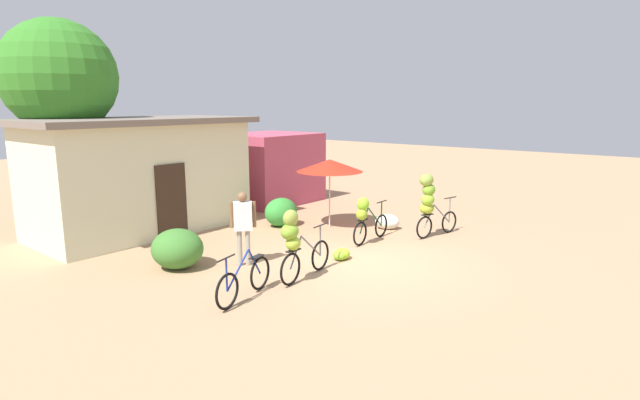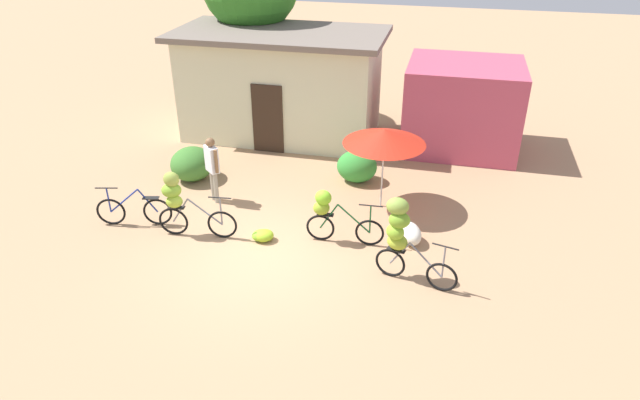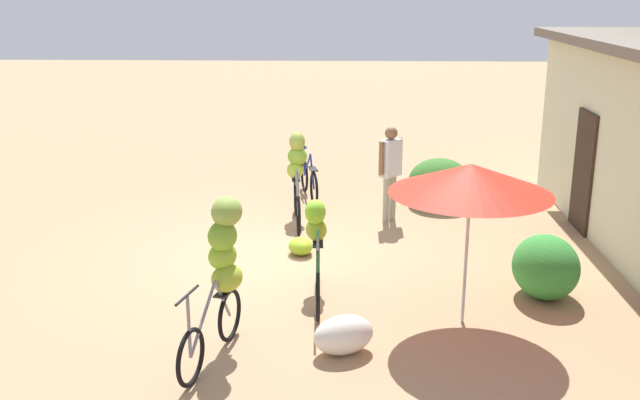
# 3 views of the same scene
# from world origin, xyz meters

# --- Properties ---
(ground_plane) EXTENTS (60.00, 60.00, 0.00)m
(ground_plane) POSITION_xyz_m (0.00, 0.00, 0.00)
(ground_plane) COLOR tan
(building_low) EXTENTS (6.14, 3.26, 3.17)m
(building_low) POSITION_xyz_m (-1.50, 6.48, 1.60)
(building_low) COLOR beige
(building_low) RESTS_ON ground
(shop_pink) EXTENTS (3.20, 2.80, 2.48)m
(shop_pink) POSITION_xyz_m (3.85, 6.76, 1.24)
(shop_pink) COLOR #B6465F
(shop_pink) RESTS_ON ground
(tree_behind_building) EXTENTS (3.02, 3.02, 5.77)m
(tree_behind_building) POSITION_xyz_m (-2.83, 7.92, 4.23)
(tree_behind_building) COLOR brown
(tree_behind_building) RESTS_ON ground
(hedge_bush_front_left) EXTENTS (1.10, 1.16, 0.87)m
(hedge_bush_front_left) POSITION_xyz_m (-2.90, 2.91, 0.44)
(hedge_bush_front_left) COLOR #3D762D
(hedge_bush_front_left) RESTS_ON ground
(hedge_bush_front_right) EXTENTS (1.05, 0.86, 0.84)m
(hedge_bush_front_right) POSITION_xyz_m (1.32, 3.78, 0.42)
(hedge_bush_front_right) COLOR #338E36
(hedge_bush_front_right) RESTS_ON ground
(market_umbrella) EXTENTS (1.91, 1.91, 1.99)m
(market_umbrella) POSITION_xyz_m (2.12, 2.60, 1.81)
(market_umbrella) COLOR beige
(market_umbrella) RESTS_ON ground
(bicycle_leftmost) EXTENTS (1.68, 0.44, 0.95)m
(bicycle_leftmost) POSITION_xyz_m (-3.19, 0.45, 0.36)
(bicycle_leftmost) COLOR black
(bicycle_leftmost) RESTS_ON ground
(bicycle_near_pile) EXTENTS (1.76, 0.44, 1.52)m
(bicycle_near_pile) POSITION_xyz_m (-1.92, 0.31, 0.87)
(bicycle_near_pile) COLOR black
(bicycle_near_pile) RESTS_ON ground
(bicycle_center_loaded) EXTENTS (1.69, 0.36, 1.24)m
(bicycle_center_loaded) POSITION_xyz_m (1.30, 0.78, 0.70)
(bicycle_center_loaded) COLOR black
(bicycle_center_loaded) RESTS_ON ground
(bicycle_by_shop) EXTENTS (1.61, 0.58, 1.74)m
(bicycle_by_shop) POSITION_xyz_m (2.86, -0.20, 1.03)
(bicycle_by_shop) COLOR black
(bicycle_by_shop) RESTS_ON ground
(banana_pile_on_ground) EXTENTS (0.60, 0.50, 0.26)m
(banana_pile_on_ground) POSITION_xyz_m (-0.16, 0.48, 0.13)
(banana_pile_on_ground) COLOR #96C327
(banana_pile_on_ground) RESTS_ON ground
(produce_sack) EXTENTS (0.69, 0.82, 0.44)m
(produce_sack) POSITION_xyz_m (2.96, 1.15, 0.22)
(produce_sack) COLOR silver
(produce_sack) RESTS_ON ground
(person_vendor) EXTENTS (0.45, 0.42, 1.66)m
(person_vendor) POSITION_xyz_m (-1.86, 1.92, 1.02)
(person_vendor) COLOR gray
(person_vendor) RESTS_ON ground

